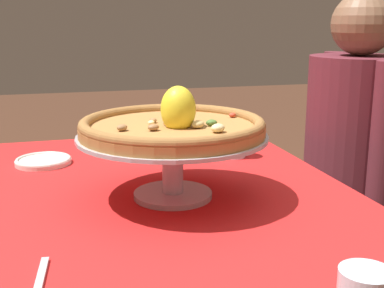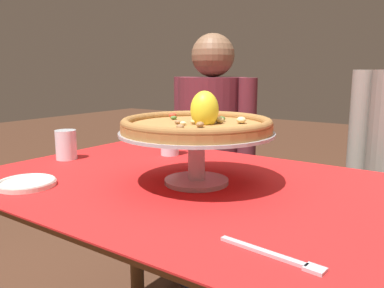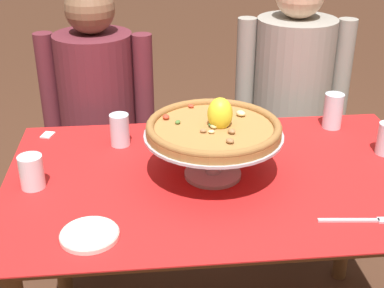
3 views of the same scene
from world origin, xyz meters
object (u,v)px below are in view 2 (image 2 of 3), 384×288
water_glass_side_left (66,147)px  water_glass_back_left (170,142)px  pizza (198,123)px  diner_left (212,168)px  dinner_fork (276,256)px  pizza_stand (197,145)px  side_plate (27,183)px  sugar_packet (136,143)px

water_glass_side_left → water_glass_back_left: bearing=46.0°
pizza → diner_left: size_ratio=0.33×
water_glass_side_left → dinner_fork: 0.92m
pizza_stand → water_glass_side_left: (-0.53, -0.02, -0.06)m
side_plate → diner_left: diner_left is taller
water_glass_side_left → sugar_packet: water_glass_side_left is taller
water_glass_side_left → dinner_fork: water_glass_side_left is taller
pizza_stand → sugar_packet: pizza_stand is taller
pizza → side_plate: (-0.35, -0.28, -0.15)m
water_glass_side_left → sugar_packet: (-0.01, 0.36, -0.04)m
pizza → side_plate: bearing=-141.0°
water_glass_back_left → dinner_fork: bearing=-39.6°
pizza_stand → water_glass_side_left: bearing=-178.1°
water_glass_side_left → diner_left: size_ratio=0.08×
pizza → pizza_stand: bearing=-161.0°
pizza → water_glass_side_left: pizza is taller
water_glass_side_left → side_plate: bearing=-55.8°
dinner_fork → sugar_packet: size_ratio=3.82×
pizza_stand → dinner_fork: pizza_stand is taller
diner_left → dinner_fork: bearing=-52.9°
diner_left → sugar_packet: bearing=-113.1°
dinner_fork → sugar_packet: dinner_fork is taller
pizza → dinner_fork: bearing=-39.3°
pizza_stand → diner_left: diner_left is taller
water_glass_back_left → dinner_fork: water_glass_back_left is taller
pizza → dinner_fork: 0.48m
dinner_fork → water_glass_back_left: bearing=140.4°
side_plate → dinner_fork: size_ratio=0.78×
pizza → side_plate: size_ratio=2.66×
pizza_stand → water_glass_back_left: size_ratio=3.74×
diner_left → pizza_stand: bearing=-60.7°
pizza_stand → pizza: 0.06m
water_glass_side_left → pizza: bearing=1.9°
water_glass_back_left → sugar_packet: bearing=159.2°
pizza_stand → side_plate: bearing=-141.0°
water_glass_back_left → side_plate: (-0.07, -0.52, -0.04)m
pizza_stand → side_plate: 0.46m
water_glass_side_left → water_glass_back_left: size_ratio=0.91×
water_glass_back_left → side_plate: size_ratio=0.74×
side_plate → water_glass_side_left: bearing=124.2°
pizza_stand → dinner_fork: (0.35, -0.28, -0.10)m
side_plate → sugar_packet: 0.65m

